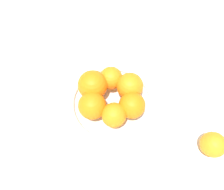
{
  "coord_description": "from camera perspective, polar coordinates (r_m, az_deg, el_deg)",
  "views": [
    {
      "loc": [
        0.27,
        0.06,
        0.59
      ],
      "look_at": [
        0.0,
        0.0,
        0.06
      ],
      "focal_mm": 35.0,
      "sensor_mm": 36.0,
      "label": 1
    }
  ],
  "objects": [
    {
      "name": "ground_plane",
      "position": [
        0.65,
        0.0,
        -2.57
      ],
      "size": [
        4.0,
        4.0,
        0.0
      ],
      "primitive_type": "plane",
      "color": "silver"
    },
    {
      "name": "stray_orange",
      "position": [
        0.63,
        24.9,
        -11.65
      ],
      "size": [
        0.07,
        0.07,
        0.07
      ],
      "primitive_type": "sphere",
      "color": "orange",
      "rests_on": "ground_plane"
    },
    {
      "name": "napkin_folded",
      "position": [
        0.84,
        3.95,
        18.11
      ],
      "size": [
        0.21,
        0.21,
        0.01
      ],
      "primitive_type": "cube",
      "rotation": [
        0.0,
        0.0,
        -0.32
      ],
      "color": "silver",
      "rests_on": "ground_plane"
    },
    {
      "name": "orange_pile",
      "position": [
        0.59,
        -0.47,
        0.1
      ],
      "size": [
        0.18,
        0.19,
        0.08
      ],
      "color": "orange",
      "rests_on": "fruit_bowl"
    },
    {
      "name": "fruit_bowl",
      "position": [
        0.64,
        0.0,
        -2.05
      ],
      "size": [
        0.25,
        0.25,
        0.03
      ],
      "color": "silver",
      "rests_on": "ground_plane"
    }
  ]
}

